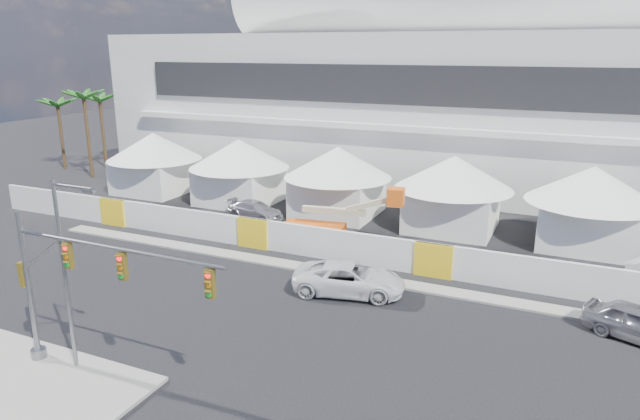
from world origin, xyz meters
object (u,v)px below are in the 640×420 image
at_px(streetlight_median, 67,264).
at_px(boom_lift, 325,227).
at_px(sedan_silver, 640,324).
at_px(pickup_curb, 349,279).
at_px(traffic_mast, 69,286).
at_px(lot_car_c, 255,210).

height_order(streetlight_median, boom_lift, streetlight_median).
distance_m(sedan_silver, pickup_curb, 13.81).
bearing_deg(boom_lift, traffic_mast, -106.08).
bearing_deg(streetlight_median, traffic_mast, -51.10).
distance_m(pickup_curb, lot_car_c, 15.43).
xyz_separation_m(pickup_curb, traffic_mast, (-7.09, -11.83, 2.99)).
distance_m(pickup_curb, streetlight_median, 14.23).
bearing_deg(lot_car_c, pickup_curb, -121.82).
bearing_deg(sedan_silver, pickup_curb, 113.73).
bearing_deg(pickup_curb, sedan_silver, -100.50).
relative_size(sedan_silver, streetlight_median, 0.61).
distance_m(sedan_silver, traffic_mast, 24.52).
xyz_separation_m(traffic_mast, streetlight_median, (-0.16, 0.20, 0.84)).
relative_size(lot_car_c, traffic_mast, 0.47).
height_order(pickup_curb, boom_lift, boom_lift).
bearing_deg(boom_lift, pickup_curb, -65.08).
relative_size(lot_car_c, boom_lift, 0.57).
xyz_separation_m(streetlight_median, boom_lift, (2.72, 18.55, -3.55)).
xyz_separation_m(sedan_silver, lot_car_c, (-25.56, 9.34, -0.14)).
bearing_deg(traffic_mast, boom_lift, 82.23).
relative_size(pickup_curb, lot_car_c, 1.28).
xyz_separation_m(sedan_silver, pickup_curb, (-13.80, -0.65, 0.01)).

